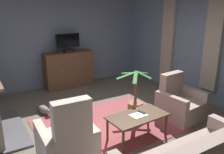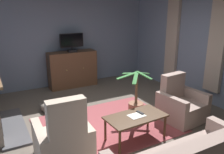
{
  "view_description": "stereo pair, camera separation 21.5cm",
  "coord_description": "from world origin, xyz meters",
  "views": [
    {
      "loc": [
        -2.39,
        -3.76,
        2.37
      ],
      "look_at": [
        0.01,
        0.19,
        0.97
      ],
      "focal_mm": 37.58,
      "sensor_mm": 36.0,
      "label": 1
    },
    {
      "loc": [
        -2.2,
        -3.87,
        2.37
      ],
      "look_at": [
        0.01,
        0.19,
        0.97
      ],
      "focal_mm": 37.58,
      "sensor_mm": 36.0,
      "label": 2
    }
  ],
  "objects": [
    {
      "name": "tv_remote",
      "position": [
        0.15,
        -0.64,
        0.48
      ],
      "size": [
        0.07,
        0.18,
        0.02
      ],
      "primitive_type": "cube",
      "rotation": [
        0.0,
        0.0,
        4.86
      ],
      "color": "black",
      "rests_on": "coffee_table"
    },
    {
      "name": "armchair_facing_sofa",
      "position": [
        -1.34,
        -0.71,
        0.35
      ],
      "size": [
        0.83,
        0.87,
        1.17
      ],
      "color": "#C6B29E",
      "rests_on": "ground_plane"
    },
    {
      "name": "armchair_beside_cabinet",
      "position": [
        1.34,
        -0.48,
        0.31
      ],
      "size": [
        0.93,
        0.89,
        0.97
      ],
      "color": "#A3897F",
      "rests_on": "ground_plane"
    },
    {
      "name": "rug_central",
      "position": [
        -0.22,
        0.02,
        0.01
      ],
      "size": [
        2.74,
        2.09,
        0.01
      ],
      "primitive_type": "cube",
      "color": "#9E474C",
      "rests_on": "ground_plane"
    },
    {
      "name": "potted_plant_leafy_by_curtain",
      "position": [
        0.62,
        0.19,
        0.25
      ],
      "size": [
        0.85,
        0.82,
        1.01
      ],
      "color": "#99664C",
      "rests_on": "ground_plane"
    },
    {
      "name": "folded_newspaper",
      "position": [
        0.03,
        -0.69,
        0.48
      ],
      "size": [
        0.31,
        0.24,
        0.01
      ],
      "primitive_type": "cube",
      "rotation": [
        0.0,
        0.0,
        0.06
      ],
      "color": "silver",
      "rests_on": "coffee_table"
    },
    {
      "name": "wall_back",
      "position": [
        0.0,
        3.1,
        1.41
      ],
      "size": [
        5.84,
        0.1,
        2.83
      ],
      "primitive_type": "cube",
      "color": "slate",
      "rests_on": "ground_plane"
    },
    {
      "name": "coffee_table",
      "position": [
        0.02,
        -0.69,
        0.42
      ],
      "size": [
        1.13,
        0.63,
        0.47
      ],
      "color": "#422B19",
      "rests_on": "ground_plane"
    },
    {
      "name": "tv_cabinet",
      "position": [
        0.03,
        2.75,
        0.52
      ],
      "size": [
        1.44,
        0.49,
        1.08
      ],
      "color": "#402A1C",
      "rests_on": "ground_plane"
    },
    {
      "name": "curtain_panel_near",
      "position": [
        2.56,
        -0.25,
        1.56
      ],
      "size": [
        0.1,
        0.44,
        2.38
      ],
      "primitive_type": "cube",
      "color": "#B2A393"
    },
    {
      "name": "curtain_panel_far",
      "position": [
        2.56,
        1.25,
        1.56
      ],
      "size": [
        0.1,
        0.44,
        2.38
      ],
      "primitive_type": "cube",
      "color": "#B2A393"
    },
    {
      "name": "ground_plane",
      "position": [
        0.0,
        0.0,
        -0.02
      ],
      "size": [
        5.84,
        6.7,
        0.04
      ],
      "primitive_type": "cube",
      "color": "#665B51"
    },
    {
      "name": "television",
      "position": [
        0.03,
        2.7,
        1.37
      ],
      "size": [
        0.7,
        0.2,
        0.54
      ],
      "color": "black",
      "rests_on": "tv_cabinet"
    },
    {
      "name": "wall_right_with_window",
      "position": [
        2.67,
        0.0,
        1.41
      ],
      "size": [
        0.1,
        6.7,
        2.83
      ],
      "primitive_type": "cube",
      "color": "slate",
      "rests_on": "ground_plane"
    },
    {
      "name": "cat",
      "position": [
        -1.16,
        1.25,
        0.09
      ],
      "size": [
        0.26,
        0.7,
        0.2
      ],
      "color": "gray",
      "rests_on": "ground_plane"
    }
  ]
}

